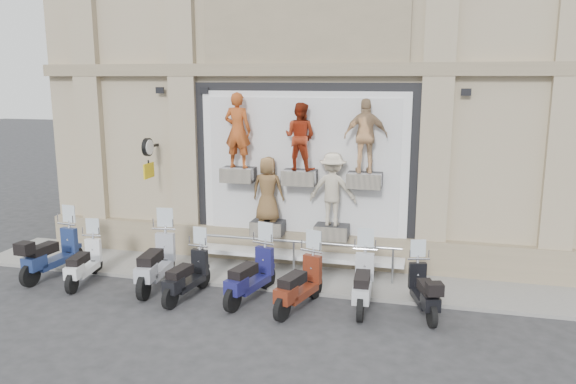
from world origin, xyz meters
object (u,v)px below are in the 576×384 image
scooter_h (424,281)px  guard_rail (294,259)px  scooter_b (83,254)px  scooter_c (155,251)px  scooter_g (363,272)px  scooter_d (187,266)px  scooter_f (299,273)px  clock_sign_bracket (148,153)px  scooter_a (51,244)px  scooter_e (251,265)px

scooter_h → guard_rail: bearing=139.4°
scooter_b → scooter_c: bearing=-2.7°
scooter_b → scooter_g: (6.38, 0.17, 0.06)m
scooter_b → scooter_g: size_ratio=0.92×
scooter_d → scooter_f: (2.47, 0.02, 0.05)m
scooter_d → clock_sign_bracket: bearing=139.8°
scooter_b → scooter_d: bearing=-13.7°
scooter_b → scooter_d: 2.67m
scooter_a → scooter_b: 1.03m
scooter_b → scooter_f: size_ratio=0.92×
scooter_d → scooter_e: 1.38m
scooter_a → scooter_f: scooter_a is taller
scooter_e → scooter_b: bearing=-166.2°
clock_sign_bracket → scooter_e: clock_sign_bracket is taller
scooter_c → scooter_f: bearing=-12.8°
scooter_g → scooter_h: (1.22, -0.01, -0.07)m
clock_sign_bracket → scooter_g: 6.31m
scooter_b → scooter_e: 4.03m
scooter_g → scooter_e: bearing=-178.7°
scooter_d → scooter_g: scooter_g is taller
scooter_a → scooter_d: 3.69m
clock_sign_bracket → scooter_e: (3.33, -2.00, -2.02)m
scooter_a → scooter_e: (5.02, -0.23, -0.02)m
scooter_a → scooter_b: bearing=-6.5°
scooter_b → scooter_c: scooter_c is taller
guard_rail → clock_sign_bracket: clock_sign_bracket is taller
scooter_a → scooter_c: (2.73, -0.04, 0.04)m
scooter_b → scooter_h: 7.60m
guard_rail → scooter_e: 1.67m
guard_rail → scooter_c: scooter_c is taller
scooter_c → scooter_h: bearing=-6.4°
scooter_a → scooter_f: 6.14m
scooter_c → scooter_g: scooter_c is taller
scooter_g → scooter_b: bearing=178.5°
scooter_b → scooter_e: (4.02, -0.01, 0.08)m
scooter_a → scooter_h: scooter_a is taller
scooter_g → guard_rail: bearing=139.7°
scooter_f → scooter_h: size_ratio=1.10×
guard_rail → scooter_g: (1.79, -1.36, 0.30)m
scooter_f → scooter_g: size_ratio=1.00×
scooter_d → scooter_h: (4.94, 0.40, -0.02)m
guard_rail → scooter_b: bearing=-161.6°
clock_sign_bracket → scooter_b: bearing=-109.2°
scooter_e → scooter_c: bearing=-170.8°
scooter_a → scooter_b: size_ratio=1.15×
guard_rail → scooter_c: 3.19m
scooter_a → scooter_f: (6.13, -0.43, -0.04)m
scooter_c → scooter_e: 2.31m
scooter_b → scooter_h: size_ratio=1.01×
scooter_c → scooter_a: bearing=172.9°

